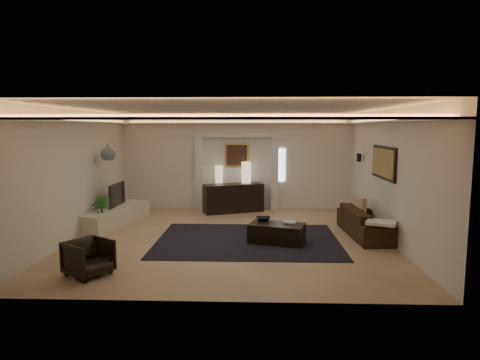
{
  "coord_description": "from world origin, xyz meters",
  "views": [
    {
      "loc": [
        0.55,
        -9.24,
        2.5
      ],
      "look_at": [
        0.2,
        0.6,
        1.25
      ],
      "focal_mm": 31.28,
      "sensor_mm": 36.0,
      "label": 1
    }
  ],
  "objects_px": {
    "coffee_table": "(277,234)",
    "armchair": "(89,258)",
    "sofa": "(367,222)",
    "console": "(233,199)"
  },
  "relations": [
    {
      "from": "console",
      "to": "armchair",
      "type": "xyz_separation_m",
      "value": [
        -2.17,
        -5.41,
        -0.09
      ]
    },
    {
      "from": "console",
      "to": "armchair",
      "type": "height_order",
      "value": "console"
    },
    {
      "from": "coffee_table",
      "to": "armchair",
      "type": "relative_size",
      "value": 1.72
    },
    {
      "from": "sofa",
      "to": "armchair",
      "type": "xyz_separation_m",
      "value": [
        -5.4,
        -2.8,
        -0.01
      ]
    },
    {
      "from": "console",
      "to": "coffee_table",
      "type": "distance_m",
      "value": 3.48
    },
    {
      "from": "console",
      "to": "sofa",
      "type": "distance_m",
      "value": 4.15
    },
    {
      "from": "sofa",
      "to": "coffee_table",
      "type": "relative_size",
      "value": 1.88
    },
    {
      "from": "sofa",
      "to": "coffee_table",
      "type": "height_order",
      "value": "sofa"
    },
    {
      "from": "coffee_table",
      "to": "armchair",
      "type": "bearing_deg",
      "value": -130.3
    },
    {
      "from": "console",
      "to": "coffee_table",
      "type": "bearing_deg",
      "value": -92.34
    }
  ]
}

